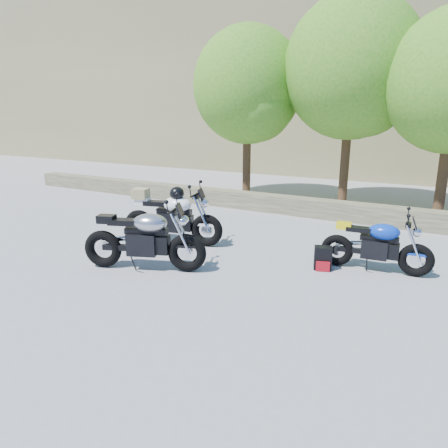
{
  "coord_description": "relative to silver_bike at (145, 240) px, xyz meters",
  "views": [
    {
      "loc": [
        3.92,
        -5.37,
        2.68
      ],
      "look_at": [
        0.2,
        1.0,
        0.75
      ],
      "focal_mm": 32.0,
      "sensor_mm": 36.0,
      "label": 1
    }
  ],
  "objects": [
    {
      "name": "ground",
      "position": [
        0.83,
        0.1,
        -0.57
      ],
      "size": [
        90.0,
        90.0,
        0.0
      ],
      "primitive_type": "plane",
      "color": "gray",
      "rests_on": "ground"
    },
    {
      "name": "tree_decid_left",
      "position": [
        -1.57,
        7.24,
        3.07
      ],
      "size": [
        3.67,
        3.67,
        5.62
      ],
      "color": "#382314",
      "rests_on": "ground"
    },
    {
      "name": "silver_bike",
      "position": [
        0.0,
        0.0,
        0.0
      ],
      "size": [
        2.21,
        1.08,
        1.16
      ],
      "rotation": [
        0.0,
        0.0,
        0.38
      ],
      "color": "black",
      "rests_on": "ground"
    },
    {
      "name": "backpack",
      "position": [
        2.82,
        1.65,
        -0.36
      ],
      "size": [
        0.37,
        0.35,
        0.43
      ],
      "rotation": [
        0.0,
        0.0,
        0.34
      ],
      "color": "black",
      "rests_on": "ground"
    },
    {
      "name": "tree_decid_mid",
      "position": [
        1.73,
        7.64,
        3.47
      ],
      "size": [
        4.08,
        4.08,
        6.24
      ],
      "color": "#382314",
      "rests_on": "ground"
    },
    {
      "name": "white_bike",
      "position": [
        -0.56,
        1.53,
        0.07
      ],
      "size": [
        2.29,
        0.89,
        1.28
      ],
      "rotation": [
        0.0,
        0.0,
        0.26
      ],
      "color": "black",
      "rests_on": "ground"
    },
    {
      "name": "stone_wall",
      "position": [
        0.83,
        5.6,
        -0.32
      ],
      "size": [
        22.0,
        0.55,
        0.5
      ],
      "primitive_type": "cube",
      "color": "#494330",
      "rests_on": "ground"
    },
    {
      "name": "blue_bike",
      "position": [
        3.67,
        2.05,
        -0.09
      ],
      "size": [
        1.96,
        0.62,
        0.98
      ],
      "rotation": [
        0.0,
        0.0,
        0.1
      ],
      "color": "black",
      "rests_on": "ground"
    }
  ]
}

